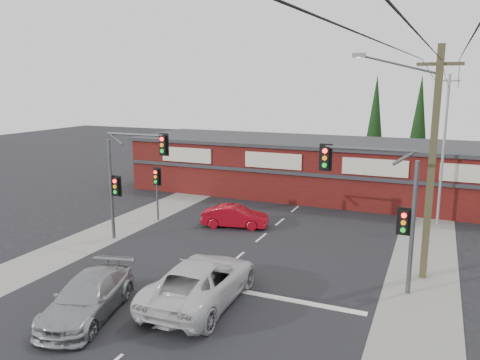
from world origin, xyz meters
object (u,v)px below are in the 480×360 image
at_px(white_suv, 201,281).
at_px(shop_building, 302,166).
at_px(red_sedan, 235,216).
at_px(utility_pole, 429,157).
at_px(silver_suv, 88,297).

relative_size(white_suv, shop_building, 0.23).
bearing_deg(shop_building, white_suv, -85.49).
xyz_separation_m(white_suv, red_sedan, (-2.74, 9.56, -0.21)).
xyz_separation_m(red_sedan, utility_pole, (10.53, -3.63, 4.75)).
distance_m(silver_suv, shop_building, 22.71).
distance_m(silver_suv, red_sedan, 12.25).
xyz_separation_m(red_sedan, shop_building, (1.17, 10.37, 1.49)).
bearing_deg(white_suv, red_sedan, -75.79).
height_order(white_suv, silver_suv, white_suv).
distance_m(red_sedan, utility_pole, 12.10).
distance_m(white_suv, silver_suv, 4.24).
bearing_deg(silver_suv, shop_building, 71.92).
distance_m(white_suv, red_sedan, 9.95).
xyz_separation_m(shop_building, utility_pole, (9.36, -14.00, 3.26)).
relative_size(red_sedan, shop_building, 0.14).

